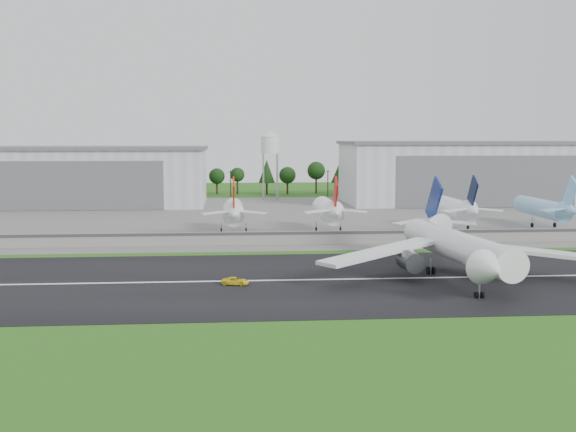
{
  "coord_description": "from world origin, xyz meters",
  "views": [
    {
      "loc": [
        -22.64,
        -124.04,
        27.27
      ],
      "look_at": [
        -9.23,
        40.0,
        9.0
      ],
      "focal_mm": 45.0,
      "sensor_mm": 36.0,
      "label": 1
    }
  ],
  "objects": [
    {
      "name": "main_airliner",
      "position": [
        21.02,
        9.57,
        4.89
      ],
      "size": [
        56.98,
        59.27,
        18.17
      ],
      "rotation": [
        0.0,
        0.0,
        3.25
      ],
      "color": "white",
      "rests_on": "runway"
    },
    {
      "name": "parked_jet_red_b",
      "position": [
        5.42,
        76.59,
        6.35
      ],
      "size": [
        7.36,
        31.29,
        16.87
      ],
      "color": "white",
      "rests_on": "ground"
    },
    {
      "name": "parked_jet_red_a",
      "position": [
        -21.5,
        76.57,
        6.23
      ],
      "size": [
        7.36,
        31.29,
        16.75
      ],
      "color": "silver",
      "rests_on": "ground"
    },
    {
      "name": "water_tower",
      "position": [
        -5.0,
        185.0,
        24.55
      ],
      "size": [
        8.4,
        8.4,
        29.4
      ],
      "color": "#99999E",
      "rests_on": "ground"
    },
    {
      "name": "ground",
      "position": [
        0.0,
        0.0,
        0.0
      ],
      "size": [
        600.0,
        600.0,
        0.0
      ],
      "primitive_type": "plane",
      "color": "#2A6016",
      "rests_on": "ground"
    },
    {
      "name": "ground_vehicle",
      "position": [
        -21.68,
        6.54,
        0.79
      ],
      "size": [
        5.41,
        3.44,
        1.39
      ],
      "primitive_type": "imported",
      "rotation": [
        0.0,
        0.0,
        1.33
      ],
      "color": "yellow",
      "rests_on": "runway"
    },
    {
      "name": "treeline",
      "position": [
        0.0,
        215.0,
        0.0
      ],
      "size": [
        320.0,
        16.0,
        22.0
      ],
      "primitive_type": null,
      "color": "black",
      "rests_on": "ground"
    },
    {
      "name": "runway",
      "position": [
        0.0,
        10.0,
        0.05
      ],
      "size": [
        320.0,
        60.0,
        0.1
      ],
      "primitive_type": "cube",
      "color": "black",
      "rests_on": "ground"
    },
    {
      "name": "runway_centerline",
      "position": [
        0.0,
        10.0,
        0.11
      ],
      "size": [
        220.0,
        1.0,
        0.02
      ],
      "primitive_type": "cube",
      "color": "white",
      "rests_on": "runway"
    },
    {
      "name": "apron",
      "position": [
        0.0,
        120.0,
        0.05
      ],
      "size": [
        320.0,
        150.0,
        0.1
      ],
      "primitive_type": "cube",
      "color": "slate",
      "rests_on": "ground"
    },
    {
      "name": "parked_jet_skyblue",
      "position": [
        71.02,
        81.54,
        5.99
      ],
      "size": [
        7.36,
        37.29,
        16.53
      ],
      "color": "#85C2E6",
      "rests_on": "ground"
    },
    {
      "name": "hangar_west",
      "position": [
        -80.0,
        164.92,
        11.63
      ],
      "size": [
        97.0,
        44.0,
        23.2
      ],
      "color": "silver",
      "rests_on": "ground"
    },
    {
      "name": "hangar_east",
      "position": [
        75.0,
        164.92,
        12.63
      ],
      "size": [
        102.0,
        47.0,
        25.2
      ],
      "color": "silver",
      "rests_on": "ground"
    },
    {
      "name": "blast_fence",
      "position": [
        0.0,
        54.99,
        1.81
      ],
      "size": [
        240.0,
        0.61,
        3.5
      ],
      "color": "gray",
      "rests_on": "ground"
    },
    {
      "name": "utility_poles",
      "position": [
        0.0,
        200.0,
        0.0
      ],
      "size": [
        230.0,
        3.0,
        12.0
      ],
      "primitive_type": null,
      "color": "black",
      "rests_on": "ground"
    },
    {
      "name": "parked_jet_navy",
      "position": [
        42.68,
        76.59,
        6.37
      ],
      "size": [
        7.36,
        31.29,
        16.89
      ],
      "color": "white",
      "rests_on": "ground"
    }
  ]
}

